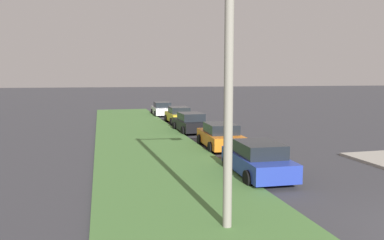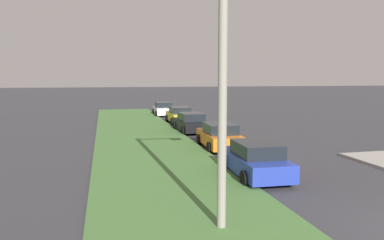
# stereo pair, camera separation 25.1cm
# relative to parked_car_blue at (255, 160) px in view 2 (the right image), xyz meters

# --- Properties ---
(grass_median) EXTENTS (60.00, 6.00, 0.12)m
(grass_median) POSITION_rel_parked_car_blue_xyz_m (2.81, 3.61, -0.66)
(grass_median) COLOR #477238
(grass_median) RESTS_ON ground
(parked_car_blue) EXTENTS (4.37, 2.15, 1.47)m
(parked_car_blue) POSITION_rel_parked_car_blue_xyz_m (0.00, 0.00, 0.00)
(parked_car_blue) COLOR #23389E
(parked_car_blue) RESTS_ON ground
(parked_car_orange) EXTENTS (4.37, 2.16, 1.47)m
(parked_car_orange) POSITION_rel_parked_car_blue_xyz_m (6.20, -0.43, 0.00)
(parked_car_orange) COLOR orange
(parked_car_orange) RESTS_ON ground
(parked_car_black) EXTENTS (4.36, 2.13, 1.47)m
(parked_car_black) POSITION_rel_parked_car_blue_xyz_m (12.75, -0.27, 0.00)
(parked_car_black) COLOR black
(parked_car_black) RESTS_ON ground
(parked_car_yellow) EXTENTS (4.31, 2.03, 1.47)m
(parked_car_yellow) POSITION_rel_parked_car_blue_xyz_m (18.37, -0.56, 0.00)
(parked_car_yellow) COLOR gold
(parked_car_yellow) RESTS_ON ground
(parked_car_white) EXTENTS (4.34, 2.09, 1.47)m
(parked_car_white) POSITION_rel_parked_car_blue_xyz_m (25.11, -0.17, 0.00)
(parked_car_white) COLOR silver
(parked_car_white) RESTS_ON ground
(streetlight) EXTENTS (0.53, 2.88, 7.50)m
(streetlight) POSITION_rel_parked_car_blue_xyz_m (-4.88, 2.68, 3.67)
(streetlight) COLOR gray
(streetlight) RESTS_ON ground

